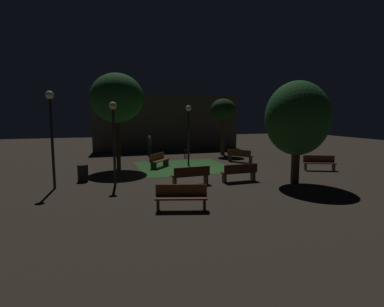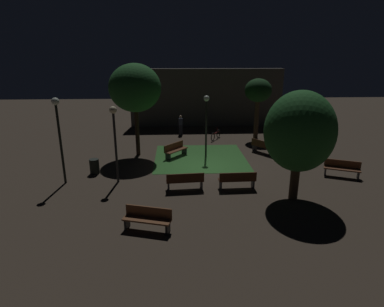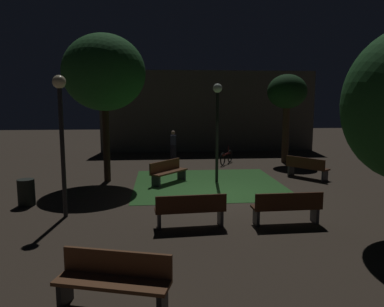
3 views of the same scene
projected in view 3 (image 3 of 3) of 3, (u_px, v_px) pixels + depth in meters
name	position (u px, v px, depth m)	size (l,w,h in m)	color
ground_plane	(219.00, 195.00, 12.69)	(60.00, 60.00, 0.00)	#3D3328
grass_lawn	(208.00, 184.00, 14.45)	(5.67, 5.69, 0.01)	#2D6028
bench_by_lamp	(191.00, 209.00, 9.41)	(1.83, 0.62, 0.88)	#422314
bench_path_side	(287.00, 207.00, 9.63)	(1.81, 0.54, 0.88)	#422314
bench_front_left	(168.00, 171.00, 14.53)	(1.53, 1.68, 0.88)	#512D19
bench_lawn_edge	(114.00, 278.00, 5.74)	(1.86, 0.96, 0.88)	brown
bench_front_right	(306.00, 167.00, 15.44)	(1.45, 1.74, 0.88)	#422314
tree_tall_center	(287.00, 94.00, 19.00)	(2.01, 2.01, 4.56)	#423021
tree_near_wall	(104.00, 73.00, 14.32)	(3.19, 3.19, 5.77)	#2D2116
lamp_post_plaza_west	(217.00, 114.00, 14.39)	(0.36, 0.36, 3.87)	black
lamp_post_path_center	(61.00, 120.00, 9.98)	(0.36, 0.36, 3.89)	black
trash_bin	(26.00, 192.00, 11.42)	(0.51, 0.51, 0.82)	black
bicycle	(226.00, 157.00, 18.93)	(0.93, 1.54, 0.93)	black
pedestrian	(173.00, 145.00, 20.13)	(0.32, 0.34, 1.61)	black
building_wall_backdrop	(209.00, 111.00, 23.50)	(13.52, 0.80, 5.07)	#4C4742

